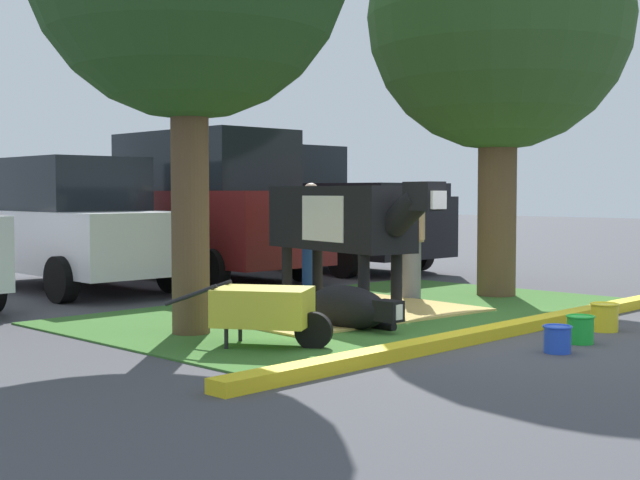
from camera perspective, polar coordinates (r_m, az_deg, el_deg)
ground_plane at (r=9.42m, az=10.62°, el=-6.09°), size 80.00×80.00×0.00m
grass_island at (r=11.05m, az=2.64°, el=-4.63°), size 7.12×4.26×0.02m
curb_yellow at (r=9.69m, az=12.80°, el=-5.50°), size 8.32×0.24×0.12m
hay_bedding at (r=10.88m, az=1.13°, el=-4.67°), size 3.39×2.66×0.04m
shade_tree_right at (r=13.03m, az=11.55°, el=13.78°), size 3.74×3.74×5.83m
cow_holstein at (r=11.00m, az=1.56°, el=1.35°), size 1.16×3.09×1.62m
calf_lying at (r=9.60m, az=1.90°, el=-4.42°), size 0.49×1.30×0.48m
person_handler at (r=12.53m, az=-0.59°, el=0.27°), size 0.46×0.34×1.63m
person_visitor_near at (r=12.19m, az=5.98°, el=0.07°), size 0.34×0.52×1.59m
wheelbarrow at (r=8.48m, az=-3.56°, el=-4.43°), size 1.19×1.50×0.63m
bucket_blue at (r=8.54m, az=15.16°, el=-6.18°), size 0.27×0.27×0.26m
bucket_green at (r=9.11m, az=16.54°, el=-5.54°), size 0.28×0.28×0.28m
bucket_yellow at (r=9.98m, az=17.99°, el=-4.75°), size 0.31×0.31×0.31m
hatchback_white at (r=14.01m, az=-15.91°, el=0.90°), size 2.12×4.45×2.02m
suv_black at (r=15.23m, az=-7.55°, el=2.24°), size 2.22×4.65×2.52m
pickup_truck_black at (r=17.26m, az=-0.48°, el=1.85°), size 2.34×5.45×2.42m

